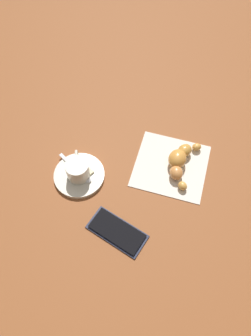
{
  "coord_description": "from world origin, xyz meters",
  "views": [
    {
      "loc": [
        -0.02,
        0.43,
        0.75
      ],
      "look_at": [
        -0.01,
        0.01,
        0.02
      ],
      "focal_mm": 35.6,
      "sensor_mm": 36.0,
      "label": 1
    }
  ],
  "objects": [
    {
      "name": "cell_phone",
      "position": [
        0.01,
        0.17,
        0.0
      ],
      "size": [
        0.15,
        0.13,
        0.01
      ],
      "color": "#171B31",
      "rests_on": "ground"
    },
    {
      "name": "croissant",
      "position": [
        -0.14,
        -0.02,
        0.02
      ],
      "size": [
        0.1,
        0.14,
        0.04
      ],
      "color": "gold",
      "rests_on": "napkin"
    },
    {
      "name": "espresso_cup",
      "position": [
        0.11,
        0.03,
        0.04
      ],
      "size": [
        0.06,
        0.09,
        0.05
      ],
      "color": "silver",
      "rests_on": "saucer"
    },
    {
      "name": "ground_plane",
      "position": [
        0.0,
        0.0,
        0.0
      ],
      "size": [
        1.8,
        1.8,
        0.0
      ],
      "primitive_type": "plane",
      "color": "brown"
    },
    {
      "name": "sugar_packet",
      "position": [
        0.1,
        0.01,
        0.01
      ],
      "size": [
        0.05,
        0.05,
        0.01
      ],
      "primitive_type": "cube",
      "rotation": [
        0.0,
        0.0,
        5.51
      ],
      "color": "beige",
      "rests_on": "saucer"
    },
    {
      "name": "napkin",
      "position": [
        -0.12,
        -0.01,
        0.0
      ],
      "size": [
        0.22,
        0.22,
        0.0
      ],
      "primitive_type": "cube",
      "rotation": [
        0.0,
        0.0,
        -0.25
      ],
      "color": "silver",
      "rests_on": "ground"
    },
    {
      "name": "saucer",
      "position": [
        0.11,
        0.03,
        0.01
      ],
      "size": [
        0.13,
        0.13,
        0.01
      ],
      "primitive_type": "cylinder",
      "color": "silver",
      "rests_on": "ground"
    },
    {
      "name": "teaspoon",
      "position": [
        0.11,
        0.02,
        0.01
      ],
      "size": [
        0.1,
        0.09,
        0.01
      ],
      "color": "silver",
      "rests_on": "saucer"
    }
  ]
}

